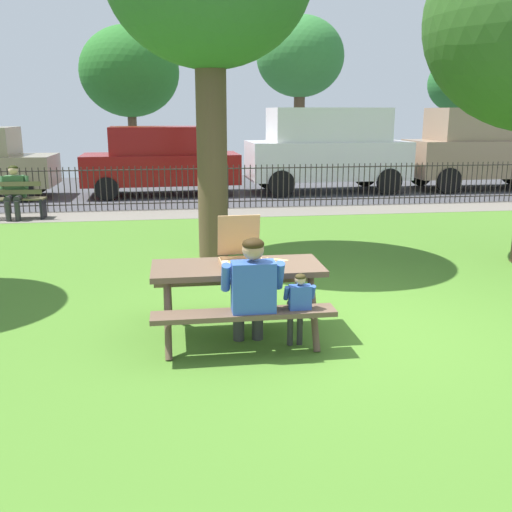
# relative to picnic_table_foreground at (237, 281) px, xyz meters

# --- Properties ---
(ground) EXTENTS (28.00, 12.27, 0.02)m
(ground) POSITION_rel_picnic_table_foreground_xyz_m (1.18, 2.25, -0.61)
(ground) COLOR #487827
(cobblestone_walkway) EXTENTS (28.00, 1.40, 0.01)m
(cobblestone_walkway) POSITION_rel_picnic_table_foreground_xyz_m (1.18, 7.68, -0.60)
(cobblestone_walkway) COLOR slate
(street_asphalt) EXTENTS (28.00, 7.57, 0.01)m
(street_asphalt) POSITION_rel_picnic_table_foreground_xyz_m (1.18, 12.17, -0.60)
(street_asphalt) COLOR #424247
(picnic_table_foreground) EXTENTS (1.80, 1.48, 0.79)m
(picnic_table_foreground) POSITION_rel_picnic_table_foreground_xyz_m (0.00, 0.00, 0.00)
(picnic_table_foreground) COLOR brown
(picnic_table_foreground) RESTS_ON ground
(pizza_box_open) EXTENTS (0.47, 0.53, 0.51)m
(pizza_box_open) POSITION_rel_picnic_table_foreground_xyz_m (0.05, 0.03, 0.27)
(pizza_box_open) COLOR tan
(pizza_box_open) RESTS_ON picnic_table_foreground
(pizza_slice_on_table) EXTENTS (0.21, 0.15, 0.02)m
(pizza_slice_on_table) POSITION_rel_picnic_table_foreground_xyz_m (0.43, 0.14, 0.18)
(pizza_slice_on_table) COLOR #F9D978
(pizza_slice_on_table) RESTS_ON picnic_table_foreground
(adult_at_table) EXTENTS (0.61, 0.59, 1.19)m
(adult_at_table) POSITION_rel_picnic_table_foreground_xyz_m (0.09, -0.50, 0.06)
(adult_at_table) COLOR #373737
(adult_at_table) RESTS_ON ground
(child_at_table) EXTENTS (0.31, 0.30, 0.82)m
(child_at_table) POSITION_rel_picnic_table_foreground_xyz_m (0.55, -0.53, -0.10)
(child_at_table) COLOR #333333
(child_at_table) RESTS_ON ground
(iron_fence_streetside) EXTENTS (21.37, 0.03, 1.07)m
(iron_fence_streetside) POSITION_rel_picnic_table_foreground_xyz_m (1.18, 8.38, -0.05)
(iron_fence_streetside) COLOR #2D2823
(iron_fence_streetside) RESTS_ON ground
(park_bench_left) EXTENTS (1.61, 0.50, 0.85)m
(park_bench_left) POSITION_rel_picnic_table_foreground_xyz_m (-4.35, 7.55, -0.18)
(park_bench_left) COLOR brown
(park_bench_left) RESTS_ON ground
(person_on_park_bench) EXTENTS (0.61, 0.59, 1.19)m
(person_on_park_bench) POSITION_rel_picnic_table_foreground_xyz_m (-4.18, 7.57, 0.06)
(person_on_park_bench) COLOR #2B2B2B
(person_on_park_bench) RESTS_ON ground
(parked_car_center) EXTENTS (4.46, 2.04, 1.94)m
(parked_car_center) POSITION_rel_picnic_table_foreground_xyz_m (-1.01, 10.97, 0.41)
(parked_car_center) COLOR maroon
(parked_car_center) RESTS_ON ground
(parked_car_right) EXTENTS (4.76, 2.19, 2.46)m
(parked_car_right) POSITION_rel_picnic_table_foreground_xyz_m (3.91, 10.98, 0.71)
(parked_car_right) COLOR white
(parked_car_right) RESTS_ON ground
(parked_car_far_right) EXTENTS (4.71, 2.08, 2.46)m
(parked_car_far_right) POSITION_rel_picnic_table_foreground_xyz_m (8.94, 10.98, 0.71)
(parked_car_far_right) COLOR #997D64
(parked_car_far_right) RESTS_ON ground
(far_tree_midleft) EXTENTS (3.75, 3.75, 5.51)m
(far_tree_midleft) POSITION_rel_picnic_table_foreground_xyz_m (-2.17, 17.43, 3.21)
(far_tree_midleft) COLOR brown
(far_tree_midleft) RESTS_ON ground
(far_tree_center) EXTENTS (3.45, 3.45, 6.00)m
(far_tree_center) POSITION_rel_picnic_table_foreground_xyz_m (4.44, 17.43, 3.81)
(far_tree_center) COLOR brown
(far_tree_center) RESTS_ON ground
(far_tree_midright) EXTENTS (2.61, 2.61, 4.65)m
(far_tree_midright) POSITION_rel_picnic_table_foreground_xyz_m (11.22, 17.43, 2.84)
(far_tree_midright) COLOR brown
(far_tree_midright) RESTS_ON ground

